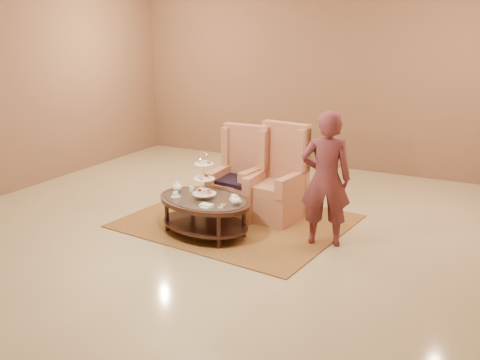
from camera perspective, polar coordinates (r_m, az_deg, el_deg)
The scene contains 8 objects.
ground at distance 6.94m, azimuth -1.40°, elevation -5.97°, with size 8.00×8.00×0.00m, color #BBAE8B.
ceiling at distance 6.94m, azimuth -1.40°, elevation -5.97°, with size 8.00×8.00×0.02m, color white.
wall_back at distance 10.15m, azimuth 9.66°, elevation 11.09°, with size 8.00×0.04×3.50m, color #835C47.
rug at distance 7.42m, azimuth -0.32°, elevation -4.40°, with size 3.08×2.65×0.02m.
tea_table at distance 6.86m, azimuth -3.80°, elevation -2.69°, with size 1.48×1.17×1.11m.
armchair_left at distance 7.62m, azimuth 0.07°, elevation -0.50°, with size 0.70×0.72×1.26m.
armchair_right at distance 7.48m, azimuth 4.02°, elevation -0.74°, with size 0.81×0.83×1.32m.
person at distance 6.50m, azimuth 9.12°, elevation 0.09°, with size 0.71×0.59×1.67m.
Camera 1 is at (3.10, -5.63, 2.63)m, focal length 40.00 mm.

